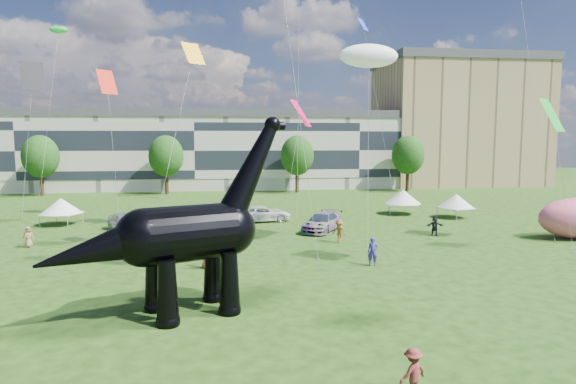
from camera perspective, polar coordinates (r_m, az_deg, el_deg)
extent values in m
plane|color=#16330C|center=(23.05, -0.12, -14.68)|extent=(220.00, 220.00, 0.00)
cube|color=beige|center=(83.59, -10.75, 4.57)|extent=(78.00, 11.00, 12.00)
cube|color=tan|center=(96.35, 19.40, 7.51)|extent=(28.00, 18.00, 22.00)
cylinder|color=#382314|center=(79.55, -27.14, 0.75)|extent=(0.56, 0.56, 3.20)
ellipsoid|color=#14380F|center=(79.30, -27.31, 4.14)|extent=(5.20, 5.20, 6.24)
cylinder|color=#382314|center=(75.27, -14.17, 0.97)|extent=(0.56, 0.56, 3.20)
ellipsoid|color=#14380F|center=(75.00, -14.26, 4.56)|extent=(5.20, 5.20, 6.24)
cylinder|color=#382314|center=(75.42, 1.09, 1.17)|extent=(0.56, 0.56, 3.20)
ellipsoid|color=#14380F|center=(75.16, 1.09, 4.75)|extent=(5.20, 5.20, 6.24)
cylinder|color=#382314|center=(79.96, 13.97, 1.27)|extent=(0.56, 0.56, 3.20)
ellipsoid|color=#14380F|center=(79.71, 14.06, 4.65)|extent=(5.20, 5.20, 6.24)
cone|color=black|center=(22.35, -14.11, -11.53)|extent=(1.34, 1.34, 2.96)
sphere|color=black|center=(22.78, -14.02, -14.65)|extent=(1.09, 1.09, 1.09)
cone|color=black|center=(24.37, -15.52, -10.08)|extent=(1.34, 1.34, 2.96)
sphere|color=black|center=(24.76, -15.43, -12.98)|extent=(1.09, 1.09, 1.09)
cone|color=black|center=(23.27, -6.95, -10.67)|extent=(1.34, 1.34, 2.96)
sphere|color=black|center=(23.68, -6.91, -13.69)|extent=(1.09, 1.09, 1.09)
cone|color=black|center=(25.21, -8.90, -9.37)|extent=(1.34, 1.34, 2.96)
sphere|color=black|center=(25.59, -8.85, -12.18)|extent=(1.09, 1.09, 1.09)
cylinder|color=black|center=(23.17, -11.70, -4.80)|extent=(4.85, 4.06, 2.67)
sphere|color=black|center=(22.63, -16.71, -5.19)|extent=(2.67, 2.67, 2.67)
sphere|color=black|center=(23.87, -6.95, -4.39)|extent=(2.57, 2.57, 2.57)
cone|color=black|center=(24.01, -4.39, 2.58)|extent=(4.00, 2.80, 5.23)
sphere|color=black|center=(24.51, -1.86, 7.97)|extent=(0.83, 0.83, 0.83)
cylinder|color=black|center=(24.65, -1.25, 7.85)|extent=(0.81, 0.67, 0.43)
cone|color=black|center=(22.34, -21.80, -6.39)|extent=(5.62, 3.93, 2.90)
imported|color=silver|center=(45.92, -18.84, -3.39)|extent=(4.14, 5.21, 1.66)
imported|color=gray|center=(47.18, -6.75, -3.03)|extent=(4.40, 2.55, 1.37)
imported|color=white|center=(48.73, -2.98, -2.57)|extent=(6.03, 3.49, 1.58)
imported|color=#595960|center=(43.59, 4.06, -3.58)|extent=(4.91, 6.07, 1.65)
cube|color=silver|center=(54.91, 13.44, -1.38)|extent=(3.80, 3.80, 0.12)
cone|color=silver|center=(54.81, 13.46, -0.53)|extent=(4.81, 4.81, 1.54)
cylinder|color=#999999|center=(53.46, 12.02, -2.16)|extent=(0.06, 0.06, 1.13)
cylinder|color=#999999|center=(53.72, 15.09, -2.20)|extent=(0.06, 0.06, 1.13)
cylinder|color=#999999|center=(56.31, 11.85, -1.74)|extent=(0.06, 0.06, 1.13)
cylinder|color=#999999|center=(56.55, 14.76, -1.78)|extent=(0.06, 0.06, 1.13)
cube|color=silver|center=(53.95, 19.27, -1.78)|extent=(3.73, 3.73, 0.11)
cone|color=silver|center=(53.86, 19.30, -0.98)|extent=(4.72, 4.72, 1.43)
cylinder|color=#999999|center=(52.16, 19.36, -2.63)|extent=(0.06, 0.06, 1.05)
cylinder|color=#999999|center=(54.17, 21.24, -2.39)|extent=(0.06, 0.06, 1.05)
cylinder|color=#999999|center=(53.95, 17.24, -2.28)|extent=(0.06, 0.06, 1.05)
cylinder|color=#999999|center=(55.90, 19.14, -2.05)|extent=(0.06, 0.06, 1.05)
cube|color=silver|center=(51.49, -25.25, -2.35)|extent=(3.55, 3.55, 0.12)
cone|color=silver|center=(51.39, -25.29, -1.48)|extent=(4.50, 4.50, 1.49)
cylinder|color=#999999|center=(51.14, -27.36, -3.13)|extent=(0.06, 0.06, 1.09)
cylinder|color=#999999|center=(49.69, -24.67, -3.25)|extent=(0.06, 0.06, 1.09)
cylinder|color=#999999|center=(53.45, -25.74, -2.67)|extent=(0.06, 0.06, 1.09)
cylinder|color=#999999|center=(52.07, -23.13, -2.77)|extent=(0.06, 0.06, 1.09)
imported|color=#592C63|center=(49.10, -10.34, -2.47)|extent=(0.84, 1.15, 1.81)
imported|color=#352A9A|center=(32.16, 10.01, -6.98)|extent=(0.78, 0.63, 1.87)
imported|color=black|center=(43.25, 17.00, -3.89)|extent=(1.59, 0.57, 1.69)
imported|color=#AC2B41|center=(31.54, -9.63, -7.40)|extent=(0.97, 0.97, 1.70)
imported|color=#2E7549|center=(38.43, -15.08, -5.06)|extent=(1.00, 1.05, 1.71)
imported|color=maroon|center=(16.90, 14.58, -20.01)|extent=(1.20, 0.98, 1.62)
imported|color=#935528|center=(38.95, 6.08, -4.63)|extent=(1.36, 1.26, 1.84)
imported|color=#9D734E|center=(41.99, -28.42, -4.72)|extent=(0.86, 0.64, 1.61)
imported|color=teal|center=(61.62, 13.55, -0.86)|extent=(0.46, 0.64, 1.65)
plane|color=red|center=(52.69, -20.66, 12.10)|extent=(2.41, 2.56, 2.45)
plane|color=yellow|center=(34.52, -11.16, 15.82)|extent=(2.10, 1.90, 1.54)
plane|color=#152BE9|center=(70.09, 8.89, 19.04)|extent=(2.22, 2.30, 1.78)
ellipsoid|color=green|center=(69.13, -25.55, 16.97)|extent=(1.89, 2.47, 0.88)
plane|color=#D50E43|center=(55.25, 1.55, 9.32)|extent=(3.15, 3.97, 3.02)
ellipsoid|color=white|center=(41.67, 9.55, 15.62)|extent=(4.90, 5.18, 1.93)
plane|color=#179924|center=(42.88, 28.83, 7.99)|extent=(3.19, 2.88, 2.59)
plane|color=black|center=(60.27, -28.01, 12.08)|extent=(3.45, 2.65, 3.12)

